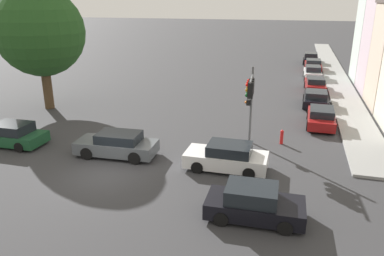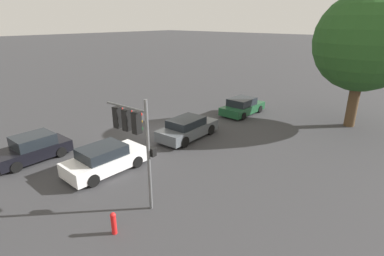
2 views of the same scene
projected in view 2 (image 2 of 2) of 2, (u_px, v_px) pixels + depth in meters
The scene contains 8 objects.
ground_plane at pixel (159, 131), 21.59m from camera, with size 300.00×300.00×0.00m, color #333335.
street_tree at pixel (364, 42), 20.69m from camera, with size 6.85×6.85×9.58m.
traffic_signal at pixel (133, 129), 12.19m from camera, with size 0.67×2.50×4.81m.
crossing_car_0 at pixel (242, 106), 25.41m from camera, with size 4.30×2.04×1.40m.
crossing_car_1 at pixel (188, 128), 20.26m from camera, with size 4.69×2.14×1.42m.
crossing_car_2 at pixel (32, 148), 17.11m from camera, with size 4.05×2.04×1.45m.
crossing_car_3 at pixel (105, 159), 15.77m from camera, with size 4.35×2.02×1.44m.
fire_hydrant at pixel (114, 222), 11.17m from camera, with size 0.22×0.22×0.92m.
Camera 2 is at (13.64, 15.09, 7.64)m, focal length 28.00 mm.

